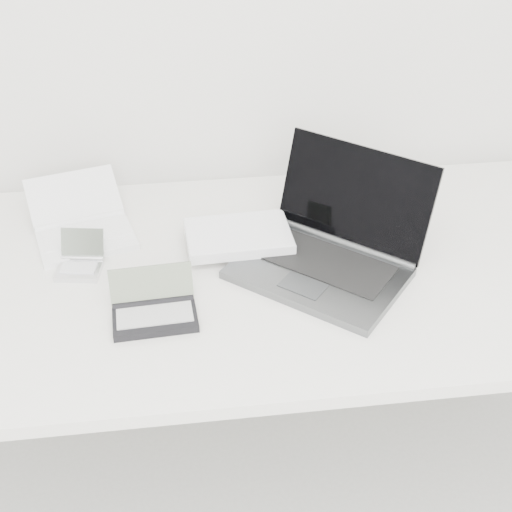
{
  "coord_description": "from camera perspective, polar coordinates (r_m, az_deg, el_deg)",
  "views": [
    {
      "loc": [
        -0.18,
        0.3,
        1.67
      ],
      "look_at": [
        -0.03,
        1.51,
        0.79
      ],
      "focal_mm": 50.0,
      "sensor_mm": 36.0,
      "label": 1
    }
  ],
  "objects": [
    {
      "name": "desk",
      "position": [
        1.6,
        0.89,
        -2.18
      ],
      "size": [
        1.6,
        0.8,
        0.73
      ],
      "color": "white",
      "rests_on": "ground"
    },
    {
      "name": "netbook_open_white",
      "position": [
        1.72,
        -13.7,
        2.28
      ],
      "size": [
        0.27,
        0.31,
        0.09
      ],
      "rotation": [
        0.0,
        0.0,
        0.26
      ],
      "color": "white",
      "rests_on": "desk"
    },
    {
      "name": "pda_silver",
      "position": [
        1.6,
        -13.88,
        -0.51
      ],
      "size": [
        0.11,
        0.12,
        0.07
      ],
      "rotation": [
        0.0,
        0.0,
        -0.17
      ],
      "color": "silver",
      "rests_on": "desk"
    },
    {
      "name": "laptop_large",
      "position": [
        1.57,
        3.86,
        0.78
      ],
      "size": [
        0.54,
        0.47,
        0.23
      ],
      "rotation": [
        0.0,
        0.0,
        -0.7
      ],
      "color": "#56585B",
      "rests_on": "desk"
    },
    {
      "name": "palmtop_charcoal",
      "position": [
        1.44,
        -8.15,
        -4.32
      ],
      "size": [
        0.17,
        0.13,
        0.09
      ],
      "rotation": [
        0.0,
        0.0,
        0.06
      ],
      "color": "black",
      "rests_on": "desk"
    }
  ]
}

